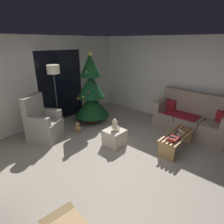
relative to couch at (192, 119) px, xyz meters
The scene contains 18 objects.
ground_plane 2.39m from the couch, 169.12° to the left, with size 7.00×7.00×0.00m, color #9E9384.
wall_back 4.29m from the couch, 123.47° to the left, with size 5.72×0.12×2.50m, color silver.
wall_right 1.10m from the couch, 39.39° to the left, with size 0.12×6.00×2.50m, color silver.
patio_door_frame 3.90m from the couch, 116.41° to the left, with size 1.60×0.02×2.20m, color silver.
patio_door_glass 3.87m from the couch, 116.53° to the left, with size 1.50×0.02×2.10m, color black.
couch is the anchor object (origin of this frame).
coffee_table 1.09m from the couch, behind, with size 1.10×0.40×0.38m.
remote_graphite 1.00m from the couch, behind, with size 0.04×0.16×0.02m, color #333338.
remote_white 0.90m from the couch, behind, with size 0.04×0.16×0.02m, color silver.
remote_silver 1.14m from the couch, behind, with size 0.04×0.16×0.02m, color #ADADB2.
book_stack 1.37m from the couch, behind, with size 0.28×0.22×0.06m.
cell_phone 1.40m from the couch, behind, with size 0.07×0.14×0.01m, color black.
christmas_tree 2.89m from the couch, 116.89° to the left, with size 1.02×1.02×2.10m.
armchair 3.88m from the couch, 136.99° to the left, with size 0.93×0.93×1.13m.
floor_lamp 3.80m from the couch, 128.43° to the left, with size 0.32×0.32×1.78m.
ottoman 2.19m from the couch, 149.50° to the left, with size 0.44×0.44×0.39m, color beige.
teddy_bear_cream 2.17m from the couch, 149.62° to the left, with size 0.21×0.22×0.29m.
teddy_bear_honey_by_tree 3.09m from the couch, 131.43° to the left, with size 0.21×0.20×0.29m.
Camera 1 is at (-2.50, -1.89, 2.35)m, focal length 29.68 mm.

